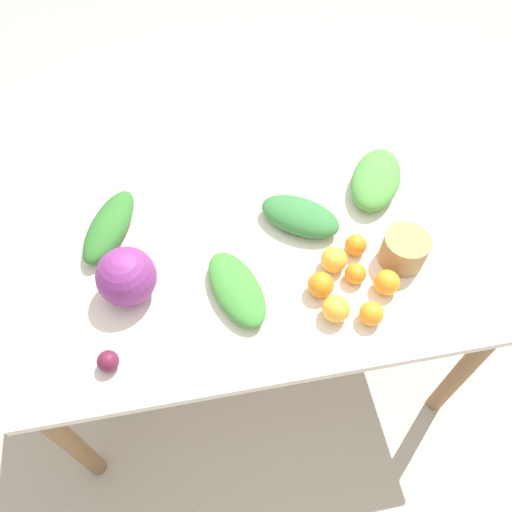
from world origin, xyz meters
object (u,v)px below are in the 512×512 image
Objects in this scene: orange_0 at (321,285)px; orange_1 at (371,314)px; beet_root at (108,361)px; orange_6 at (336,309)px; orange_2 at (387,283)px; orange_3 at (355,274)px; greens_bunch_beet_tops at (109,226)px; greens_bunch_scallion at (376,179)px; greens_bunch_chard at (236,289)px; orange_4 at (334,260)px; greens_bunch_kale at (300,216)px; orange_5 at (356,245)px; cabbage_purple at (126,277)px; paper_bag at (404,250)px.

orange_0 reaches higher than orange_1.
beet_root is 0.75× the size of orange_6.
orange_3 is (0.08, -0.05, -0.01)m from orange_2.
orange_3 is (-0.76, -0.15, 0.00)m from beet_root.
orange_6 is (-0.65, 0.43, 0.00)m from greens_bunch_beet_tops.
greens_bunch_scallion is at bearing -151.42° from beet_root.
orange_3 is at bearing -130.34° from orange_6.
orange_2 reaches higher than greens_bunch_chard.
orange_6 reaches higher than orange_2.
greens_bunch_chard is 0.26m from orange_0.
orange_2 is 0.19m from orange_6.
greens_bunch_beet_tops is 0.81m from orange_3.
greens_bunch_kale is at bearing -71.51° from orange_4.
orange_0 is at bearing 52.01° from orange_4.
orange_6 is at bearing 155.26° from greens_bunch_chard.
greens_bunch_kale is (0.30, 0.11, -0.00)m from greens_bunch_scallion.
orange_5 is (-0.79, -0.26, 0.00)m from beet_root.
cabbage_purple is at bearing -11.67° from greens_bunch_chard.
paper_bag is 1.74× the size of orange_6.
orange_5 is (-0.72, -0.02, -0.05)m from cabbage_purple.
greens_bunch_scallion is (-0.01, -0.31, -0.01)m from paper_bag.
orange_5 is at bearing -120.59° from orange_6.
paper_bag is 1.72× the size of orange_4.
orange_0 is 0.12m from orange_3.
greens_bunch_beet_tops and orange_2 have the same top height.
cabbage_purple reaches higher than greens_bunch_kale.
orange_4 is at bearing 27.99° from orange_5.
beet_root is 0.78× the size of orange_2.
beet_root is at bearing 73.01° from cabbage_purple.
paper_bag is 0.31m from orange_6.
orange_5 is (0.15, 0.26, -0.01)m from greens_bunch_scallion.
greens_bunch_beet_tops is 3.86× the size of orange_0.
greens_bunch_scallion is at bearing -103.71° from orange_2.
orange_1 is 0.25m from orange_5.
orange_4 is 1.01× the size of orange_6.
orange_1 is (-0.69, 0.22, -0.05)m from cabbage_purple.
orange_4 reaches higher than orange_2.
greens_bunch_scallion is at bearing -177.66° from greens_bunch_beet_tops.
orange_2 is at bearing 172.05° from orange_0.
cabbage_purple is at bearing 17.89° from greens_bunch_scallion.
orange_3 is (0.00, -0.14, -0.00)m from orange_1.
beet_root is 0.87× the size of orange_5.
greens_bunch_kale is at bearing -56.38° from orange_2.
paper_bag is 0.95m from beet_root.
greens_bunch_chard is 0.65m from greens_bunch_scallion.
orange_6 reaches higher than orange_3.
orange_6 is at bearing 30.87° from paper_bag.
orange_5 is at bearing -72.38° from orange_2.
greens_bunch_beet_tops is (0.91, -0.28, -0.01)m from paper_bag.
paper_bag is at bearing -166.30° from orange_0.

